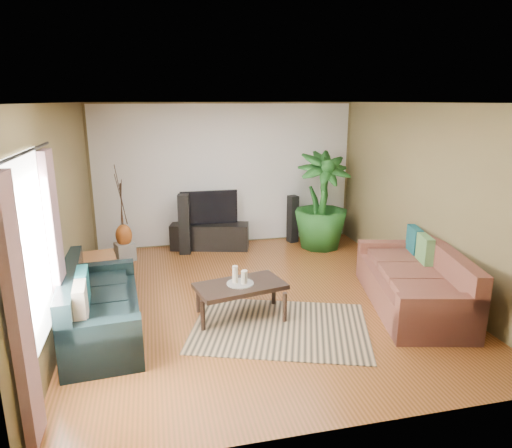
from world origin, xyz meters
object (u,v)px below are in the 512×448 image
object	(u,v)px
television	(209,207)
speaker_left	(184,224)
tv_stand	(210,236)
side_table	(97,274)
sofa_right	(412,276)
potted_plant	(322,201)
coffee_table	(240,300)
speaker_right	(293,219)
pedestal	(125,251)
sofa_left	(102,302)
vase	(124,235)

from	to	relation	value
television	speaker_left	xyz separation A→B (m)	(-0.48, -0.20, -0.25)
tv_stand	side_table	xyz separation A→B (m)	(-1.87, -1.70, 0.04)
sofa_right	potted_plant	bearing A→B (deg)	-160.83
coffee_table	potted_plant	size ratio (longest dim) A/B	0.62
speaker_right	pedestal	distance (m)	3.24
television	side_table	size ratio (longest dim) A/B	1.87
sofa_left	tv_stand	bearing A→B (deg)	-33.32
tv_stand	potted_plant	xyz separation A→B (m)	(2.07, -0.39, 0.67)
sofa_right	tv_stand	distance (m)	3.90
sofa_left	speaker_right	distance (m)	4.53
sofa_right	potted_plant	size ratio (longest dim) A/B	1.23
tv_stand	sofa_left	bearing A→B (deg)	-104.14
sofa_left	coffee_table	size ratio (longest dim) A/B	1.73
sofa_left	television	bearing A→B (deg)	-33.16
tv_stand	vase	xyz separation A→B (m)	(-1.54, -0.31, 0.21)
potted_plant	tv_stand	bearing A→B (deg)	169.25
tv_stand	television	xyz separation A→B (m)	(0.00, 0.02, 0.56)
television	pedestal	xyz separation A→B (m)	(-1.54, -0.33, -0.65)
television	pedestal	size ratio (longest dim) A/B	3.45
sofa_left	speaker_right	bearing A→B (deg)	-51.56
sofa_left	side_table	world-z (taller)	sofa_left
sofa_right	vase	distance (m)	4.80
sofa_right	coffee_table	size ratio (longest dim) A/B	2.00
coffee_table	side_table	bearing A→B (deg)	134.40
pedestal	vase	xyz separation A→B (m)	(0.00, 0.00, 0.30)
sofa_right	pedestal	size ratio (longest dim) A/B	7.22
vase	side_table	bearing A→B (deg)	-103.03
television	coffee_table	bearing A→B (deg)	-89.64
sofa_right	side_table	world-z (taller)	sofa_right
sofa_left	vase	world-z (taller)	sofa_left
coffee_table	side_table	world-z (taller)	side_table
tv_stand	television	bearing A→B (deg)	104.93
sofa_left	speaker_left	bearing A→B (deg)	-27.05
sofa_left	coffee_table	xyz separation A→B (m)	(1.69, 0.08, -0.20)
speaker_left	pedestal	xyz separation A→B (m)	(-1.06, -0.13, -0.40)
sofa_left	vase	xyz separation A→B (m)	(0.13, 2.70, 0.03)
coffee_table	speaker_left	bearing A→B (deg)	87.80
tv_stand	potted_plant	size ratio (longest dim) A/B	0.80
speaker_left	vase	bearing A→B (deg)	-164.57
sofa_left	speaker_right	xyz separation A→B (m)	(3.33, 3.07, 0.04)
vase	sofa_left	bearing A→B (deg)	-92.71
potted_plant	side_table	distance (m)	4.19
tv_stand	speaker_right	bearing A→B (deg)	17.06
speaker_left	pedestal	bearing A→B (deg)	-164.57
speaker_right	side_table	size ratio (longest dim) A/B	1.64
potted_plant	side_table	xyz separation A→B (m)	(-3.94, -1.30, -0.62)
speaker_left	side_table	world-z (taller)	speaker_left
television	side_table	world-z (taller)	television
pedestal	coffee_table	bearing A→B (deg)	-59.19
sofa_right	potted_plant	world-z (taller)	potted_plant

